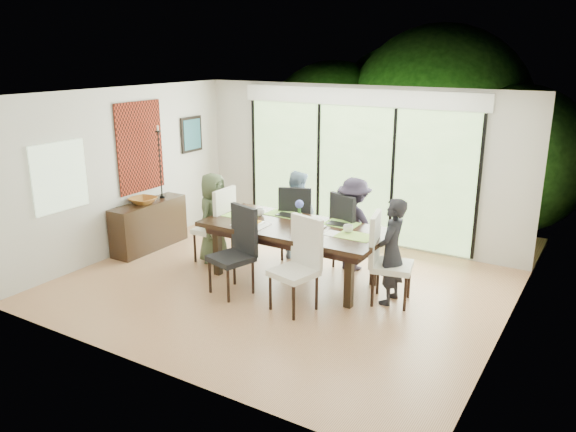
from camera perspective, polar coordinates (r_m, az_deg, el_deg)
The scene contains 62 objects.
floor at distance 8.08m, azimuth -0.93°, elevation -7.28°, with size 6.00×5.00×0.01m, color #975E3C.
ceiling at distance 7.41m, azimuth -1.02°, elevation 12.25°, with size 6.00×5.00×0.01m, color white.
wall_back at distance 9.79m, azimuth 6.89°, elevation 5.20°, with size 6.00×0.02×2.70m, color beige.
wall_front at distance 5.76m, azimuth -14.40°, elevation -3.38°, with size 6.00×0.02×2.70m, color white.
wall_left at distance 9.54m, azimuth -16.51°, elevation 4.33°, with size 0.02×5.00×2.70m, color silver.
wall_right at distance 6.60m, azimuth 21.74°, elevation -1.49°, with size 0.02×5.00×2.70m, color silver.
glass_doors at distance 9.79m, azimuth 6.77°, elevation 4.30°, with size 4.20×0.02×2.30m, color #598C3F.
blinds_header at distance 9.59m, azimuth 7.01°, elevation 11.90°, with size 4.40×0.06×0.28m, color white.
mullion_a at distance 10.80m, azimuth -3.48°, elevation 5.54°, with size 0.05×0.04×2.30m, color black.
mullion_b at distance 10.08m, azimuth 3.11°, elevation 4.76°, with size 0.05×0.04×2.30m, color black.
mullion_c at distance 9.52m, azimuth 10.58°, elevation 3.79°, with size 0.05×0.04×2.30m, color black.
mullion_d at distance 9.14m, azimuth 18.79°, elevation 2.64°, with size 0.05×0.04×2.30m, color black.
side_window at distance 8.74m, azimuth -22.18°, elevation 3.70°, with size 0.02×0.90×1.00m, color #8CAD7F.
deck at distance 10.94m, azimuth 8.58°, elevation -1.23°, with size 6.00×1.80×0.10m, color brown.
rail_top at distance 11.49m, azimuth 10.27°, elevation 2.67°, with size 6.00×0.08×0.06m, color brown.
foliage_left at distance 12.94m, azimuth 4.59°, elevation 8.44°, with size 3.20×3.20×3.20m, color #14380F.
foliage_mid at distance 12.65m, azimuth 14.94°, elevation 9.40°, with size 4.00×4.00×4.00m, color #14380F.
foliage_right at distance 11.56m, azimuth 22.17°, elevation 5.39°, with size 2.80×2.80×2.80m, color #14380F.
foliage_far at distance 13.63m, azimuth 11.68°, elevation 9.34°, with size 3.60×3.60×3.60m, color #14380F.
table_top at distance 8.07m, azimuth 0.67°, elevation -1.18°, with size 2.68×1.23×0.07m, color black.
table_apron at distance 8.10m, azimuth 0.66°, elevation -1.85°, with size 2.45×1.00×0.11m, color black.
table_leg_fl at distance 8.45m, azimuth -7.17°, elevation -3.47°, with size 0.10×0.10×0.77m, color black.
table_leg_fr at distance 7.39m, azimuth 6.22°, elevation -6.46°, with size 0.10×0.10×0.77m, color black.
table_leg_bl at distance 9.10m, azimuth -3.83°, elevation -1.90°, with size 0.10×0.10×0.77m, color black.
table_leg_br at distance 8.12m, azimuth 8.81°, elevation -4.39°, with size 0.10×0.10×0.77m, color black.
chair_left_end at distance 8.94m, azimuth -7.64°, elevation -0.80°, with size 0.51×0.51×1.23m, color white, non-canonical shape.
chair_right_end at distance 7.52m, azimuth 10.58°, elevation -4.34°, with size 0.51×0.51×1.23m, color silver, non-canonical shape.
chair_far_left at distance 9.04m, azimuth 0.95°, elevation -0.46°, with size 0.51×0.51×1.23m, color black, non-canonical shape.
chair_far_right at distance 8.61m, azimuth 6.71°, elevation -1.47°, with size 0.51×0.51×1.23m, color black, non-canonical shape.
chair_near_left at distance 7.71m, azimuth -5.85°, elevation -3.62°, with size 0.51×0.51×1.23m, color black, non-canonical shape.
chair_near_right at distance 7.19m, azimuth 0.57°, elevation -5.06°, with size 0.51×0.51×1.23m, color silver, non-canonical shape.
person_left_end at distance 8.90m, azimuth -7.57°, elevation -0.17°, with size 0.67×0.42×1.44m, color #435035.
person_right_end at distance 7.49m, azimuth 10.48°, elevation -3.56°, with size 0.67×0.42×1.44m, color black.
person_far_left at distance 8.99m, azimuth 0.89°, elevation 0.15°, with size 0.67×0.42×1.44m, color #7A96B1.
person_far_right at distance 8.56m, azimuth 6.67°, elevation -0.83°, with size 0.67×0.42×1.44m, color #282132.
placemat_left at distance 8.56m, azimuth -4.82°, elevation 0.07°, with size 0.49×0.36×0.01m, color #8AC546.
placemat_right at distance 7.64m, azimuth 6.82°, elevation -2.04°, with size 0.49×0.36×0.01m, color #87B340.
placemat_far_l at distance 8.61m, azimuth -0.56°, elevation 0.22°, with size 0.49×0.36×0.01m, color #84BF44.
placemat_far_r at distance 8.15m, azimuth 5.43°, elevation -0.80°, with size 0.49×0.36×0.01m, color #76AD3D.
placemat_paper at distance 8.10m, azimuth -3.77°, elevation -0.87°, with size 0.49×0.36×0.01m, color white.
tablet_far_l at distance 8.51m, azimuth -0.16°, elevation 0.11°, with size 0.29×0.20×0.01m, color black.
tablet_far_r at distance 8.12m, azimuth 4.96°, elevation -0.78°, with size 0.27×0.19×0.01m, color black.
papers at distance 7.70m, azimuth 4.97°, elevation -1.84°, with size 0.33×0.25×0.00m, color white.
platter_base at distance 8.10m, azimuth -3.77°, elevation -0.76°, with size 0.29×0.29×0.03m, color white.
platter_snacks at distance 8.09m, azimuth -3.77°, elevation -0.62°, with size 0.22×0.22×0.02m, color orange.
vase at distance 8.06m, azimuth 1.16°, elevation -0.46°, with size 0.09×0.09×0.13m, color silver.
hyacinth_stems at distance 8.02m, azimuth 1.16°, elevation 0.45°, with size 0.04×0.04×0.18m, color #337226.
hyacinth_blooms at distance 7.99m, azimuth 1.17°, elevation 1.22°, with size 0.12×0.12×0.12m, color #5564D5.
laptop at distance 8.42m, azimuth -4.67°, elevation -0.13°, with size 0.37×0.24×0.03m, color silver.
cup_a at distance 8.52m, azimuth -2.87°, elevation 0.39°, with size 0.14×0.14×0.11m, color white.
cup_b at distance 7.89m, azimuth 1.24°, elevation -0.96°, with size 0.11×0.11×0.10m, color white.
cup_c at distance 7.77m, azimuth 6.13°, elevation -1.30°, with size 0.14×0.14×0.11m, color white.
book at distance 7.98m, azimuth 2.40°, elevation -1.07°, with size 0.18×0.25×0.02m, color white.
sideboard at distance 9.78m, azimuth -13.92°, elevation -0.92°, with size 0.40×1.44×0.81m, color black.
bowl at distance 9.58m, azimuth -14.52°, elevation 1.53°, with size 0.43×0.43×0.10m, color brown.
candlestick_base at distance 9.90m, azimuth -12.67°, elevation 1.93°, with size 0.09×0.09×0.04m, color black.
candlestick_shaft at distance 9.78m, azimuth -12.87°, elevation 5.13°, with size 0.02×0.02×1.12m, color black.
candlestick_pan at distance 9.68m, azimuth -13.09°, elevation 8.36°, with size 0.09×0.09×0.03m, color black.
candle at distance 9.68m, azimuth -13.11°, elevation 8.68°, with size 0.03×0.03×0.09m, color silver.
tapestry at distance 9.72m, azimuth -14.79°, elevation 6.78°, with size 0.02×1.00×1.50m, color maroon.
art_frame at distance 10.64m, azimuth -9.78°, elevation 8.18°, with size 0.03×0.55×0.65m, color black.
art_canvas at distance 10.63m, azimuth -9.70°, elevation 8.17°, with size 0.01×0.45×0.55m, color #1A4854.
Camera 1 is at (3.94, -6.25, 3.27)m, focal length 35.00 mm.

